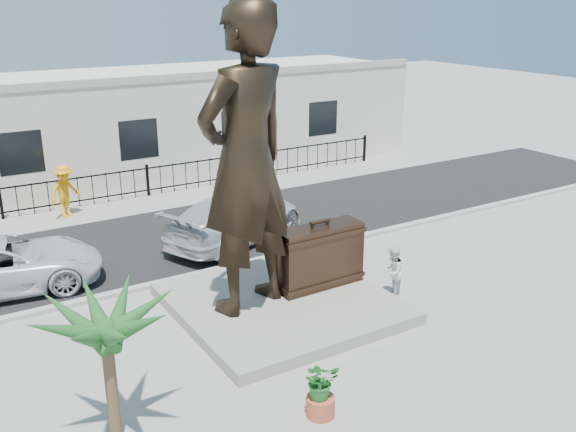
% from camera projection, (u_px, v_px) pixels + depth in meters
% --- Properties ---
extents(ground, '(100.00, 100.00, 0.00)m').
position_uv_depth(ground, '(331.00, 328.00, 15.64)').
color(ground, '#9E9991').
rests_on(ground, ground).
extents(street, '(40.00, 7.00, 0.01)m').
position_uv_depth(street, '(197.00, 231.00, 22.09)').
color(street, black).
rests_on(street, ground).
extents(curb, '(40.00, 0.25, 0.12)m').
position_uv_depth(curb, '(245.00, 263.00, 19.25)').
color(curb, '#A5A399').
rests_on(curb, ground).
extents(far_sidewalk, '(40.00, 2.50, 0.02)m').
position_uv_depth(far_sidewalk, '(156.00, 201.00, 25.31)').
color(far_sidewalk, '#9E9991').
rests_on(far_sidewalk, ground).
extents(plinth, '(5.20, 5.20, 0.30)m').
position_uv_depth(plinth, '(282.00, 303.00, 16.56)').
color(plinth, gray).
rests_on(plinth, ground).
extents(fence, '(22.00, 0.10, 1.20)m').
position_uv_depth(fence, '(148.00, 182.00, 25.77)').
color(fence, black).
rests_on(fence, ground).
extents(building, '(28.00, 7.00, 4.40)m').
position_uv_depth(building, '(113.00, 125.00, 28.63)').
color(building, silver).
rests_on(building, ground).
extents(statue, '(3.10, 2.47, 7.42)m').
position_uv_depth(statue, '(245.00, 161.00, 14.97)').
color(statue, black).
rests_on(statue, plinth).
extents(suitcase, '(2.40, 0.79, 1.68)m').
position_uv_depth(suitcase, '(319.00, 256.00, 16.97)').
color(suitcase, '#312015').
rests_on(suitcase, plinth).
extents(tourist, '(0.87, 0.84, 1.42)m').
position_uv_depth(tourist, '(392.00, 272.00, 17.06)').
color(tourist, white).
rests_on(tourist, ground).
extents(car_white, '(5.63, 3.15, 1.49)m').
position_uv_depth(car_white, '(0.00, 265.00, 17.38)').
color(car_white, silver).
rests_on(car_white, street).
extents(car_silver, '(5.76, 4.08, 1.55)m').
position_uv_depth(car_silver, '(236.00, 218.00, 20.97)').
color(car_silver, silver).
rests_on(car_silver, street).
extents(worker, '(1.43, 1.19, 1.92)m').
position_uv_depth(worker, '(65.00, 191.00, 23.21)').
color(worker, '#FFA10D').
rests_on(worker, far_sidewalk).
extents(planter, '(0.56, 0.56, 0.40)m').
position_uv_depth(planter, '(320.00, 406.00, 12.31)').
color(planter, '#B34C2F').
rests_on(planter, ground).
extents(shrub, '(0.80, 0.73, 0.75)m').
position_uv_depth(shrub, '(321.00, 380.00, 12.13)').
color(shrub, '#216723').
rests_on(shrub, planter).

